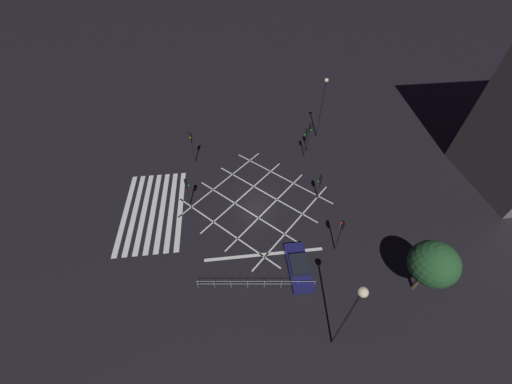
# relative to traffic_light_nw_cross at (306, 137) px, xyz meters

# --- Properties ---
(ground_plane) EXTENTS (200.00, 200.00, 0.00)m
(ground_plane) POSITION_rel_traffic_light_nw_cross_xyz_m (6.60, -6.50, -2.86)
(ground_plane) COLOR black
(road_markings) EXTENTS (15.83, 21.32, 0.01)m
(road_markings) POSITION_rel_traffic_light_nw_cross_xyz_m (6.97, -13.58, -2.86)
(road_markings) COLOR silver
(road_markings) RESTS_ON ground_plane
(traffic_light_nw_cross) EXTENTS (0.36, 0.39, 4.00)m
(traffic_light_nw_cross) POSITION_rel_traffic_light_nw_cross_xyz_m (0.00, 0.00, 0.00)
(traffic_light_nw_cross) COLOR black
(traffic_light_nw_cross) RESTS_ON ground_plane
(traffic_light_ne_cross) EXTENTS (0.36, 0.39, 4.10)m
(traffic_light_ne_cross) POSITION_rel_traffic_light_nw_cross_xyz_m (13.14, -0.21, 0.06)
(traffic_light_ne_cross) COLOR black
(traffic_light_ne_cross) RESTS_ON ground_plane
(traffic_light_sw_main) EXTENTS (0.39, 0.36, 4.22)m
(traffic_light_sw_main) POSITION_rel_traffic_light_nw_cross_xyz_m (-0.35, -12.96, 0.15)
(traffic_light_sw_main) COLOR black
(traffic_light_sw_main) RESTS_ON ground_plane
(traffic_light_median_south) EXTENTS (0.36, 0.39, 3.55)m
(traffic_light_median_south) POSITION_rel_traffic_light_nw_cross_xyz_m (6.27, -13.16, -0.32)
(traffic_light_median_south) COLOR black
(traffic_light_median_south) RESTS_ON ground_plane
(traffic_light_median_north) EXTENTS (0.36, 0.39, 3.26)m
(traffic_light_median_north) POSITION_rel_traffic_light_nw_cross_xyz_m (6.82, -0.16, -0.53)
(traffic_light_median_north) COLOR black
(traffic_light_median_north) RESTS_ON ground_plane
(traffic_light_nw_main) EXTENTS (0.39, 0.36, 4.09)m
(traffic_light_nw_main) POSITION_rel_traffic_light_nw_cross_xyz_m (-0.85, 0.68, 0.06)
(traffic_light_nw_main) COLOR black
(traffic_light_nw_main) RESTS_ON ground_plane
(street_lamp_east) EXTENTS (0.56, 0.56, 8.51)m
(street_lamp_east) POSITION_rel_traffic_light_nw_cross_xyz_m (20.62, -2.68, 3.41)
(street_lamp_east) COLOR black
(street_lamp_east) RESTS_ON ground_plane
(street_lamp_west) EXTENTS (0.47, 0.47, 7.86)m
(street_lamp_west) POSITION_rel_traffic_light_nw_cross_xyz_m (-3.87, 2.67, 2.51)
(street_lamp_west) COLOR black
(street_lamp_west) RESTS_ON ground_plane
(street_tree_near) EXTENTS (3.41, 3.41, 5.45)m
(street_tree_near) POSITION_rel_traffic_light_nw_cross_xyz_m (17.34, 5.07, 0.87)
(street_tree_near) COLOR brown
(street_tree_near) RESTS_ON ground_plane
(waiting_car) EXTENTS (4.43, 1.71, 1.36)m
(waiting_car) POSITION_rel_traffic_light_nw_cross_xyz_m (14.79, -3.87, -2.24)
(waiting_car) COLOR #191951
(waiting_car) RESTS_ON ground_plane
(pedestrian_railing) EXTENTS (1.10, 9.32, 1.05)m
(pedestrian_railing) POSITION_rel_traffic_light_nw_cross_xyz_m (15.89, -7.56, -2.19)
(pedestrian_railing) COLOR #9EA0A5
(pedestrian_railing) RESTS_ON ground_plane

